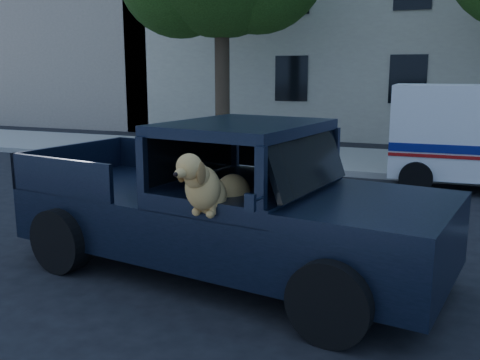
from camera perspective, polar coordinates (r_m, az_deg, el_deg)
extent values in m
plane|color=black|center=(6.33, -3.55, -11.30)|extent=(120.00, 120.00, 0.00)
cube|color=gray|center=(14.87, 11.78, 2.07)|extent=(60.00, 4.00, 0.15)
cylinder|color=#332619|center=(16.23, -1.91, 10.61)|extent=(0.44, 0.44, 4.40)
cube|color=beige|center=(21.86, 23.94, 15.93)|extent=(26.00, 6.00, 9.00)
cube|color=tan|center=(27.98, -17.55, 14.16)|extent=(12.00, 6.00, 8.00)
cube|color=black|center=(6.56, -1.55, -4.56)|extent=(5.50, 2.80, 0.67)
cube|color=black|center=(5.71, 14.53, -3.07)|extent=(1.81, 2.23, 0.16)
cube|color=black|center=(6.20, 0.38, 5.64)|extent=(1.84, 2.16, 0.12)
cube|color=black|center=(5.88, 7.27, 1.76)|extent=(0.52, 1.76, 0.57)
cube|color=black|center=(5.90, -0.17, -4.45)|extent=(0.63, 0.63, 0.38)
cube|color=black|center=(4.81, 1.10, -2.42)|extent=(0.11, 0.07, 0.16)
cube|color=silver|center=(12.17, 23.67, 5.92)|extent=(3.28, 1.90, 1.42)
cube|color=navy|center=(11.32, 23.72, 2.90)|extent=(3.22, 0.12, 0.17)
cube|color=#9E0F0F|center=(11.34, 23.65, 2.15)|extent=(3.22, 0.12, 0.07)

